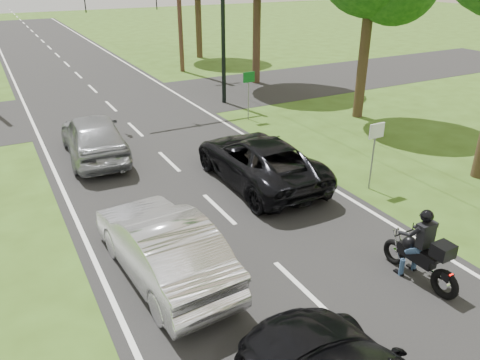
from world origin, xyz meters
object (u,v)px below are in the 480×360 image
at_px(silver_sedan, 163,246).
at_px(traffic_signal, 186,18).
at_px(silver_suv, 93,136).
at_px(sign_green, 249,84).
at_px(sign_white, 375,140).
at_px(motorcycle_rider, 423,254).
at_px(dark_suv, 259,160).

bearing_deg(silver_sedan, traffic_signal, -119.36).
bearing_deg(silver_suv, sign_green, -166.00).
distance_m(silver_sedan, sign_white, 7.28).
height_order(motorcycle_rider, sign_green, sign_green).
distance_m(silver_suv, sign_green, 7.23).
bearing_deg(sign_white, motorcycle_rider, -119.38).
relative_size(traffic_signal, sign_green, 3.00).
distance_m(traffic_signal, sign_white, 11.39).
relative_size(motorcycle_rider, silver_suv, 0.42).
xyz_separation_m(dark_suv, traffic_signal, (1.39, 8.90, 3.39)).
bearing_deg(silver_suv, traffic_signal, -138.37).
bearing_deg(sign_white, silver_sedan, -170.62).
relative_size(dark_suv, silver_suv, 1.11).
bearing_deg(silver_suv, silver_sedan, 91.28).
bearing_deg(sign_white, traffic_signal, 97.05).
relative_size(silver_suv, traffic_signal, 0.75).
relative_size(motorcycle_rider, sign_green, 0.95).
xyz_separation_m(silver_suv, sign_white, (6.87, -6.66, 0.77)).
relative_size(silver_suv, sign_white, 2.25).
relative_size(dark_suv, traffic_signal, 0.83).
distance_m(silver_sedan, silver_suv, 7.84).
bearing_deg(motorcycle_rider, silver_sedan, 148.48).
xyz_separation_m(motorcycle_rider, sign_green, (2.47, 12.03, 0.91)).
bearing_deg(sign_white, silver_suv, 135.88).
distance_m(dark_suv, silver_suv, 6.13).
bearing_deg(dark_suv, silver_sedan, 37.61).
distance_m(dark_suv, traffic_signal, 9.62).
distance_m(motorcycle_rider, silver_suv, 11.64).
height_order(silver_suv, sign_green, sign_green).
distance_m(dark_suv, sign_green, 6.64).
relative_size(motorcycle_rider, dark_suv, 0.38).
bearing_deg(motorcycle_rider, sign_green, 77.27).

